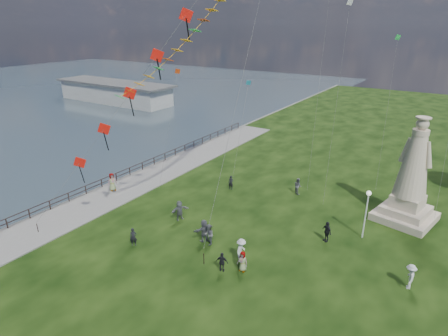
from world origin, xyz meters
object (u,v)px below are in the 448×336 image
Objects in this scene: person_1 at (209,235)px; person_4 at (243,261)px; lamppost at (367,204)px; person_8 at (410,277)px; pier_pavilion at (115,92)px; person_5 at (180,210)px; person_11 at (204,230)px; person_2 at (241,250)px; person_6 at (231,183)px; person_3 at (222,262)px; statue at (411,183)px; person_0 at (133,237)px; person_10 at (112,183)px; person_7 at (298,186)px; person_9 at (327,231)px.

person_4 is at bearing 29.38° from person_1.
person_8 is at bearing -49.14° from lamppost.
person_1 is (51.31, -36.67, -0.98)m from pier_pavilion.
person_11 is at bearing -89.30° from person_5.
person_5 is at bearing -36.59° from pier_pavilion.
person_2 is 1.03× the size of person_5.
person_3 is at bearing -69.96° from person_6.
person_2 is at bearing 102.91° from person_11.
person_3 is (-0.53, -1.71, -0.18)m from person_2.
person_6 is at bearing 162.55° from person_1.
person_1 is 0.92× the size of person_11.
person_2 and person_11 have the same top height.
person_2 is at bearing 123.83° from person_4.
person_6 is at bearing 25.55° from person_2.
statue is 5.23× the size of person_8.
person_0 is 11.00m from person_10.
person_8 is at bearing 21.57° from person_4.
person_2 reaches higher than person_8.
lamppost is 12.64m from person_1.
person_3 is (-9.51, -14.93, -2.75)m from statue.
pier_pavilion is 16.19× the size of person_2.
person_2 is 1.05× the size of person_8.
person_10 is (-16.76, 5.05, 0.20)m from person_3.
person_10 is at bearing 69.85° from person_7.
person_7 is at bearing 162.69° from person_9.
person_2 is 1.11× the size of person_7.
person_5 is at bearing -127.79° from person_9.
person_3 is at bearing 77.70° from person_11.
person_5 is 4.18m from person_11.
person_6 is at bearing 170.93° from lamppost.
person_3 is (-7.15, -9.87, -2.24)m from lamppost.
pier_pavilion is 20.34× the size of person_6.
person_4 is at bearing -158.19° from person_3.
person_4 is 0.82× the size of person_11.
person_8 is at bearing 61.54° from person_1.
person_6 is at bearing 62.48° from person_7.
person_10 is at bearing -30.37° from person_3.
person_1 reaches higher than person_6.
pier_pavilion is at bearing 14.41° from person_7.
statue is at bearing -178.05° from person_8.
person_1 is at bearing -7.68° from person_0.
person_7 is at bearing -5.02° from person_2.
person_7 is 8.91m from person_9.
statue reaches higher than person_4.
statue reaches higher than person_6.
person_7 is (6.26, 2.77, 0.10)m from person_6.
person_6 is at bearing 44.56° from person_0.
person_5 is at bearing 156.54° from person_4.
statue is 5.41× the size of person_1.
person_5 reaches higher than person_4.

